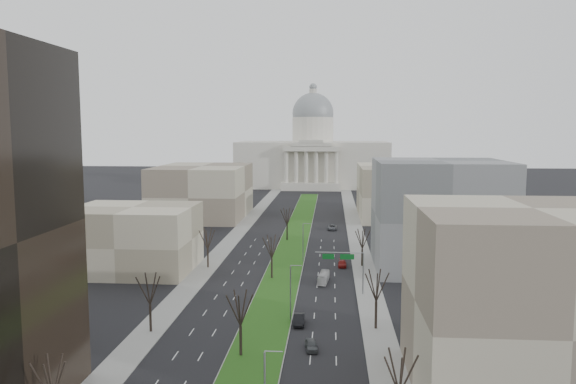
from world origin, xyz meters
The scene contains 27 objects.
ground centered at (0.00, 120.00, 0.00)m, with size 600.00×600.00×0.00m, color black.
median centered at (0.00, 118.99, 0.10)m, with size 8.00×222.03×0.20m.
sidewalk_left centered at (-17.50, 95.00, 0.07)m, with size 5.00×330.00×0.15m, color gray.
sidewalk_right centered at (17.50, 95.00, 0.07)m, with size 5.00×330.00×0.15m, color gray.
capitol centered at (0.00, 269.59, 16.31)m, with size 80.00×46.00×55.00m.
building_beige_left centered at (-33.00, 85.00, 7.00)m, with size 26.00×22.00×14.00m, color gray.
building_tan_right centered at (33.00, 32.00, 11.00)m, with size 26.00×24.00×22.00m, color gray.
building_grey_right centered at (34.00, 92.00, 12.00)m, with size 28.00×26.00×24.00m, color slate.
building_far_left centered at (-35.00, 160.00, 9.00)m, with size 30.00×40.00×18.00m, color gray.
building_far_right centered at (35.00, 165.00, 9.00)m, with size 30.00×40.00×18.00m, color gray.
tree_left_near centered at (-17.20, 18.00, 6.61)m, with size 5.10×5.10×9.18m.
tree_left_mid centered at (-17.20, 48.00, 7.00)m, with size 5.40×5.40×9.72m.
tree_left_far centered at (-17.20, 88.00, 6.84)m, with size 5.28×5.28×9.50m.
tree_right_near centered at (17.20, 22.00, 6.69)m, with size 5.16×5.16×9.29m.
tree_right_mid centered at (17.20, 52.00, 7.16)m, with size 5.52×5.52×9.94m.
tree_right_far centered at (17.20, 92.00, 6.53)m, with size 5.04×5.04×9.07m.
tree_median_a centered at (-2.00, 40.00, 7.00)m, with size 5.40×5.40×9.72m.
tree_median_b centered at (-2.00, 80.00, 7.00)m, with size 5.40×5.40×9.72m.
tree_median_c centered at (-2.00, 120.00, 7.00)m, with size 5.40×5.40×9.72m.
streetlamp_median_b centered at (3.76, 55.00, 4.81)m, with size 1.90×0.20×9.16m.
streetlamp_median_c centered at (3.76, 95.00, 4.81)m, with size 1.90×0.20×9.16m.
mast_arm_signs centered at (13.49, 70.03, 6.11)m, with size 9.12×0.24×8.09m.
car_grey_near centered at (7.52, 43.03, 0.69)m, with size 1.62×4.04×1.37m, color #43474A.
car_black centered at (5.20, 53.18, 0.80)m, with size 1.69×4.86×1.60m, color black.
car_red centered at (12.76, 91.45, 0.67)m, with size 1.87×4.59×1.33m, color maroon.
car_grey_far centered at (10.55, 137.69, 0.76)m, with size 2.52×5.47×1.52m, color #52545A.
box_van centered at (8.74, 78.02, 1.01)m, with size 1.70×7.27×2.02m, color silver.
Camera 1 is at (10.13, -32.87, 30.94)m, focal length 35.00 mm.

